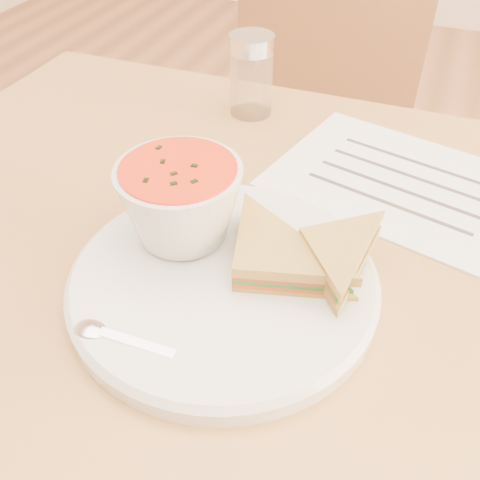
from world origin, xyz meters
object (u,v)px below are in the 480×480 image
at_px(chair_far, 322,139).
at_px(condiment_shaker, 251,76).
at_px(dining_table, 251,404).
at_px(soup_bowl, 181,205).
at_px(plate, 223,282).

bearing_deg(chair_far, condiment_shaker, 70.89).
distance_m(dining_table, soup_bowl, 0.44).
xyz_separation_m(chair_far, soup_bowl, (-0.00, -0.70, 0.31)).
bearing_deg(dining_table, plate, -88.06).
xyz_separation_m(dining_table, soup_bowl, (-0.06, -0.07, 0.43)).
relative_size(plate, soup_bowl, 2.43).
bearing_deg(condiment_shaker, dining_table, -68.63).
xyz_separation_m(chair_far, condiment_shaker, (-0.04, -0.38, 0.31)).
xyz_separation_m(plate, condiment_shaker, (-0.10, 0.36, 0.05)).
relative_size(chair_far, condiment_shaker, 8.60).
relative_size(dining_table, condiment_shaker, 8.55).
distance_m(chair_far, condiment_shaker, 0.49).
height_order(plate, soup_bowl, soup_bowl).
distance_m(dining_table, plate, 0.40).
distance_m(plate, soup_bowl, 0.09).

